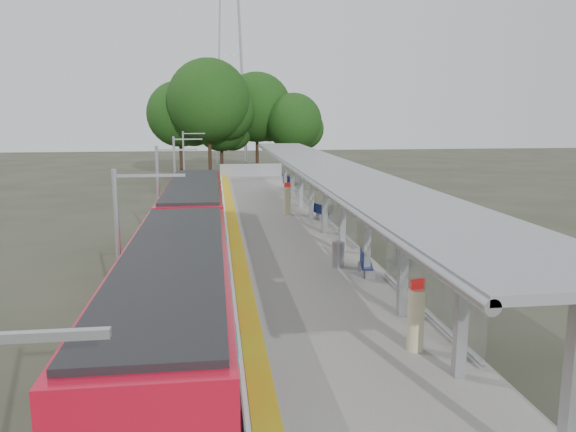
% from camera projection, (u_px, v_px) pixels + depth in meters
% --- Properties ---
extents(trackbed, '(3.00, 70.00, 0.24)m').
position_uv_depth(trackbed, '(197.00, 244.00, 29.80)').
color(trackbed, '#59544C').
rests_on(trackbed, ground).
extents(platform, '(6.00, 50.00, 1.00)m').
position_uv_depth(platform, '(281.00, 235.00, 30.30)').
color(platform, gray).
rests_on(platform, ground).
extents(tactile_strip, '(0.60, 50.00, 0.02)m').
position_uv_depth(tactile_strip, '(233.00, 227.00, 29.89)').
color(tactile_strip, gold).
rests_on(tactile_strip, platform).
extents(end_fence, '(6.00, 0.10, 1.20)m').
position_uv_depth(end_fence, '(251.00, 170.00, 54.45)').
color(end_fence, '#9EA0A5').
rests_on(end_fence, platform).
extents(train, '(2.74, 27.60, 3.62)m').
position_uv_depth(train, '(188.00, 247.00, 20.91)').
color(train, black).
rests_on(train, ground).
extents(canopy, '(3.27, 38.00, 3.66)m').
position_uv_depth(canopy, '(324.00, 174.00, 26.12)').
color(canopy, '#9EA0A5').
rests_on(canopy, platform).
extents(pylon, '(8.00, 4.00, 38.00)m').
position_uv_depth(pylon, '(230.00, 27.00, 78.58)').
color(pylon, '#9EA0A5').
rests_on(pylon, ground).
extents(tree_cluster, '(18.91, 12.88, 12.61)m').
position_uv_depth(tree_cluster, '(228.00, 110.00, 60.25)').
color(tree_cluster, '#382316').
rests_on(tree_cluster, ground).
extents(catenary_masts, '(2.08, 48.16, 5.40)m').
position_uv_depth(catenary_masts, '(160.00, 196.00, 28.11)').
color(catenary_masts, '#9EA0A5').
rests_on(catenary_masts, ground).
extents(bench_near, '(0.68, 1.43, 0.94)m').
position_uv_depth(bench_near, '(364.00, 263.00, 20.85)').
color(bench_near, '#0F1B4F').
rests_on(bench_near, platform).
extents(bench_mid, '(0.85, 1.38, 0.91)m').
position_uv_depth(bench_mid, '(319.00, 211.00, 32.01)').
color(bench_mid, '#0F1B4F').
rests_on(bench_mid, platform).
extents(bench_far, '(0.82, 1.71, 1.12)m').
position_uv_depth(bench_far, '(288.00, 183.00, 44.38)').
color(bench_far, '#0F1B4F').
rests_on(bench_far, platform).
extents(info_pillar_near, '(0.43, 0.43, 1.89)m').
position_uv_depth(info_pillar_near, '(416.00, 320.00, 14.18)').
color(info_pillar_near, beige).
rests_on(info_pillar_near, platform).
extents(info_pillar_far, '(0.44, 0.44, 1.93)m').
position_uv_depth(info_pillar_far, '(287.00, 201.00, 33.50)').
color(info_pillar_far, beige).
rests_on(info_pillar_far, platform).
extents(litter_bin, '(0.50, 0.50, 1.00)m').
position_uv_depth(litter_bin, '(338.00, 254.00, 22.08)').
color(litter_bin, '#9EA0A5').
rests_on(litter_bin, platform).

